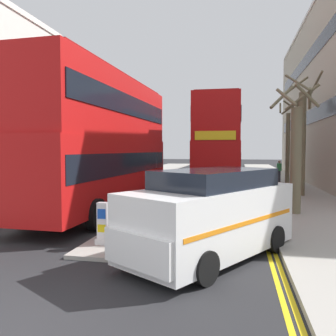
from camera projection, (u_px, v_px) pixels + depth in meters
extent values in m
cube|color=#9E9991|center=(295.00, 196.00, 18.74)|extent=(4.00, 80.00, 0.14)
cube|color=#9E9991|center=(73.00, 191.00, 21.32)|extent=(4.00, 80.00, 0.14)
cube|color=yellow|center=(257.00, 202.00, 17.21)|extent=(0.10, 56.00, 0.01)
cube|color=yellow|center=(253.00, 202.00, 17.24)|extent=(0.10, 56.00, 0.01)
cube|color=#9E9991|center=(103.00, 246.00, 9.12)|extent=(1.10, 2.20, 0.10)
cube|color=silver|center=(103.00, 241.00, 9.12)|extent=(0.36, 0.28, 0.16)
cube|color=white|center=(103.00, 220.00, 9.09)|extent=(0.28, 0.20, 0.95)
cube|color=blue|center=(101.00, 214.00, 8.97)|extent=(0.22, 0.01, 0.26)
cube|color=yellow|center=(102.00, 228.00, 8.99)|extent=(0.22, 0.01, 0.20)
cube|color=red|center=(103.00, 170.00, 14.50)|extent=(2.87, 10.88, 2.60)
cube|color=red|center=(102.00, 109.00, 14.36)|extent=(2.81, 10.66, 2.50)
cube|color=black|center=(103.00, 163.00, 14.48)|extent=(2.88, 10.45, 0.84)
cube|color=black|center=(102.00, 106.00, 14.36)|extent=(2.86, 10.23, 0.80)
cube|color=yellow|center=(142.00, 137.00, 19.64)|extent=(2.00, 0.13, 0.44)
cube|color=maroon|center=(102.00, 77.00, 14.29)|extent=(2.58, 9.79, 0.10)
cylinder|color=black|center=(107.00, 189.00, 18.10)|extent=(0.34, 1.05, 1.04)
cylinder|color=black|center=(153.00, 191.00, 17.52)|extent=(0.34, 1.05, 1.04)
cylinder|color=black|center=(27.00, 211.00, 11.60)|extent=(0.34, 1.05, 1.04)
cylinder|color=black|center=(96.00, 215.00, 11.02)|extent=(0.34, 1.05, 1.04)
cube|color=#B20F0F|center=(219.00, 163.00, 22.28)|extent=(2.63, 10.83, 2.60)
cube|color=#B20F0F|center=(220.00, 123.00, 22.15)|extent=(2.58, 10.61, 2.50)
cube|color=black|center=(219.00, 158.00, 22.26)|extent=(2.66, 10.40, 0.84)
cube|color=black|center=(220.00, 122.00, 22.14)|extent=(2.64, 10.18, 0.80)
cube|color=yellow|center=(215.00, 135.00, 16.92)|extent=(2.00, 0.08, 0.44)
cube|color=maroon|center=(220.00, 103.00, 22.08)|extent=(2.37, 9.75, 0.10)
cylinder|color=black|center=(240.00, 188.00, 18.83)|extent=(0.31, 1.04, 1.04)
cylinder|color=black|center=(194.00, 187.00, 19.29)|extent=(0.31, 1.04, 1.04)
cylinder|color=black|center=(238.00, 178.00, 25.40)|extent=(0.31, 1.04, 1.04)
cylinder|color=black|center=(204.00, 177.00, 25.86)|extent=(0.31, 1.04, 1.04)
cube|color=white|center=(212.00, 219.00, 8.24)|extent=(4.08, 5.00, 1.50)
cube|color=black|center=(216.00, 185.00, 8.30)|extent=(3.06, 3.50, 0.76)
cube|color=white|center=(156.00, 246.00, 6.88)|extent=(2.15, 1.95, 0.67)
cube|color=orange|center=(212.00, 217.00, 8.23)|extent=(3.90, 4.69, 0.10)
cylinder|color=black|center=(205.00, 268.00, 6.59)|extent=(0.54, 0.69, 0.68)
cylinder|color=black|center=(141.00, 249.00, 7.82)|extent=(0.54, 0.69, 0.68)
cylinder|color=black|center=(275.00, 239.00, 8.72)|extent=(0.54, 0.69, 0.68)
cylinder|color=black|center=(216.00, 228.00, 9.95)|extent=(0.54, 0.69, 0.68)
cylinder|color=#2D2D38|center=(279.00, 176.00, 26.36)|extent=(0.22, 0.22, 0.85)
cube|color=#338C4C|center=(279.00, 167.00, 26.32)|extent=(0.34, 0.22, 0.56)
sphere|color=#9E7051|center=(279.00, 162.00, 26.30)|extent=(0.20, 0.20, 0.20)
cylinder|color=#6B6047|center=(296.00, 161.00, 13.25)|extent=(0.42, 0.42, 4.06)
cylinder|color=#6B6047|center=(310.00, 99.00, 12.95)|extent=(0.30, 0.95, 0.71)
cylinder|color=#6B6047|center=(302.00, 97.00, 13.64)|extent=(1.28, 0.68, 1.00)
cylinder|color=#6B6047|center=(282.00, 97.00, 13.67)|extent=(1.04, 1.12, 1.04)
cylinder|color=#6B6047|center=(286.00, 97.00, 12.92)|extent=(0.72, 0.96, 0.81)
cylinder|color=#6B6047|center=(307.00, 95.00, 12.61)|extent=(1.03, 0.69, 0.84)
cylinder|color=#6B6047|center=(288.00, 149.00, 23.86)|extent=(0.28, 0.28, 4.96)
cylinder|color=#6B6047|center=(297.00, 107.00, 23.66)|extent=(0.27, 1.22, 0.90)
cylinder|color=#6B6047|center=(290.00, 108.00, 24.19)|extent=(1.14, 0.41, 0.85)
cylinder|color=#6B6047|center=(280.00, 108.00, 23.86)|extent=(0.24, 1.13, 0.83)
cylinder|color=#6B6047|center=(291.00, 106.00, 23.15)|extent=(1.15, 0.37, 0.86)
cylinder|color=#6B6047|center=(302.00, 144.00, 18.43)|extent=(0.39, 0.39, 5.48)
cylinder|color=#6B6047|center=(316.00, 83.00, 18.27)|extent=(0.43, 1.43, 1.06)
cylinder|color=#6B6047|center=(296.00, 86.00, 18.94)|extent=(1.38, 0.62, 1.05)
cylinder|color=#6B6047|center=(297.00, 82.00, 17.83)|extent=(1.16, 0.90, 1.00)
cube|color=black|center=(307.00, 60.00, 26.08)|extent=(0.04, 24.64, 1.00)
cube|color=black|center=(305.00, 119.00, 26.32)|extent=(0.04, 24.64, 1.00)
cube|color=silver|center=(308.00, 14.00, 25.90)|extent=(0.12, 26.60, 0.24)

